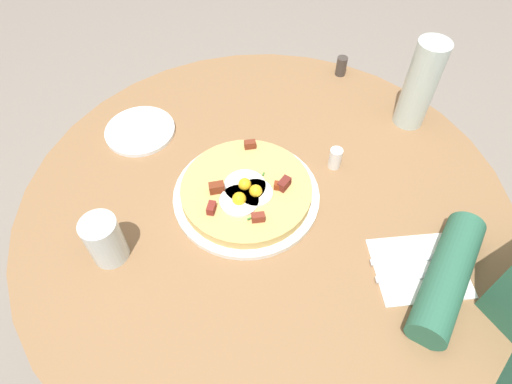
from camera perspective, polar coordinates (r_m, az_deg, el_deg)
name	(u,v)px	position (r m, az deg, el deg)	size (l,w,h in m)	color
ground_plane	(262,326)	(1.56, 0.78, -17.25)	(6.00, 6.00, 0.00)	gray
dining_table	(264,242)	(1.06, 1.11, -6.55)	(1.04, 1.04, 0.73)	olive
pizza_plate	(246,195)	(0.91, -1.27, -0.40)	(0.31, 0.31, 0.01)	white
breakfast_pizza	(246,190)	(0.90, -1.29, 0.25)	(0.27, 0.27, 0.05)	tan
bread_plate	(140,131)	(1.08, -15.03, 7.81)	(0.17, 0.17, 0.01)	white
napkin	(419,268)	(0.88, 20.72, -9.34)	(0.17, 0.14, 0.00)	white
fork	(423,275)	(0.87, 21.18, -10.22)	(0.18, 0.01, 0.01)	silver
knife	(417,258)	(0.88, 20.44, -8.20)	(0.18, 0.01, 0.01)	silver
water_glass	(105,240)	(0.84, -19.32, -5.98)	(0.07, 0.07, 0.10)	silver
water_bottle	(420,85)	(1.07, 20.84, 13.07)	(0.07, 0.07, 0.22)	silver
salt_shaker	(334,157)	(0.97, 10.23, 4.58)	(0.03, 0.03, 0.05)	white
pepper_shaker	(341,66)	(1.22, 11.19, 15.98)	(0.03, 0.03, 0.05)	#3F3833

